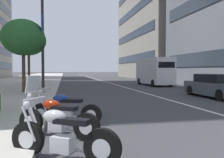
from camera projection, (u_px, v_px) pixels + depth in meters
The scene contains 10 objects.
sidewalk_right_plaza at pixel (17, 82), 29.95m from camera, with size 160.00×10.80×0.15m, color #B2ADA3.
lane_centre_stripe at pixel (100, 80), 37.11m from camera, with size 110.00×0.16×0.01m, color silver.
motorcycle_mid_row at pixel (62, 138), 4.17m from camera, with size 1.22×1.91×1.10m.
motorcycle_second_in_row at pixel (56, 119), 5.65m from camera, with size 1.27×1.92×1.48m.
motorcycle_under_tarp at pixel (65, 111), 7.00m from camera, with size 0.93×2.06×1.09m.
car_approaching_light at pixel (217, 86), 13.89m from camera, with size 4.63×1.98×1.37m.
delivery_van_ahead at pixel (154, 71), 24.72m from camera, with size 5.92×2.15×2.82m.
street_lamp_with_banners at pixel (48, 20), 15.64m from camera, with size 1.26×2.38×7.95m.
street_tree_mid_sidewalk at pixel (23, 38), 15.46m from camera, with size 2.78×2.78×4.78m.
street_tree_near_plaza_corner at pixel (29, 41), 21.28m from camera, with size 3.09×3.09×5.41m.
Camera 1 is at (-1.71, 5.52, 1.61)m, focal length 37.96 mm.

